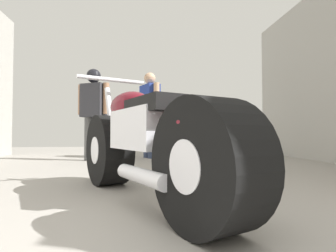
# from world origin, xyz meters

# --- Properties ---
(ground_plane) EXTENTS (14.79, 14.79, 0.00)m
(ground_plane) POSITION_xyz_m (0.00, 3.06, 0.00)
(ground_plane) COLOR gray
(motorcycle_maroon_cruiser) EXTENTS (1.11, 2.04, 0.99)m
(motorcycle_maroon_cruiser) POSITION_xyz_m (-0.08, 1.68, 0.40)
(motorcycle_maroon_cruiser) COLOR black
(motorcycle_maroon_cruiser) RESTS_ON ground_plane
(mechanic_in_blue) EXTENTS (0.42, 0.67, 1.72)m
(mechanic_in_blue) POSITION_xyz_m (0.10, 5.24, 0.97)
(mechanic_in_blue) COLOR #2D3851
(mechanic_in_blue) RESTS_ON ground_plane
(mechanic_with_helmet) EXTENTS (0.63, 0.40, 1.66)m
(mechanic_with_helmet) POSITION_xyz_m (-0.94, 4.80, 1.00)
(mechanic_with_helmet) COLOR #4C4C4C
(mechanic_with_helmet) RESTS_ON ground_plane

